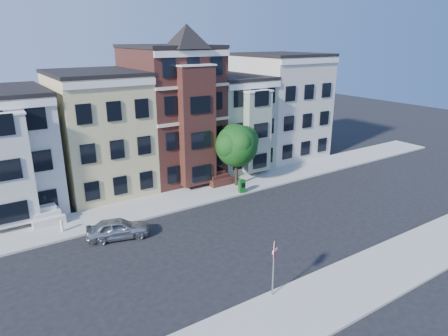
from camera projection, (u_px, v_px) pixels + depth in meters
ground at (266, 228)px, 28.32m from camera, size 120.00×120.00×0.00m
far_sidewalk at (208, 193)px, 34.63m from camera, size 60.00×4.00×0.15m
near_sidewalk at (359, 282)px, 21.96m from camera, size 60.00×4.00×0.15m
house_yellow at (99, 133)px, 34.56m from camera, size 7.00×9.00×10.00m
house_brown at (171, 114)px, 37.93m from camera, size 7.00×9.00×12.00m
house_green at (228, 122)px, 41.82m from camera, size 6.00×9.00×9.00m
house_cream at (279, 106)px, 45.19m from camera, size 8.00×9.00×11.00m
street_tree at (237, 148)px, 35.17m from camera, size 7.61×7.61×6.89m
parked_car at (118, 228)px, 26.76m from camera, size 4.40×2.69×1.40m
newspaper_box at (242, 186)px, 34.36m from camera, size 0.59×0.55×1.13m
fire_hydrant at (62, 227)px, 27.47m from camera, size 0.29×0.29×0.66m
stop_sign at (273, 265)px, 20.23m from camera, size 0.94×0.50×3.51m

